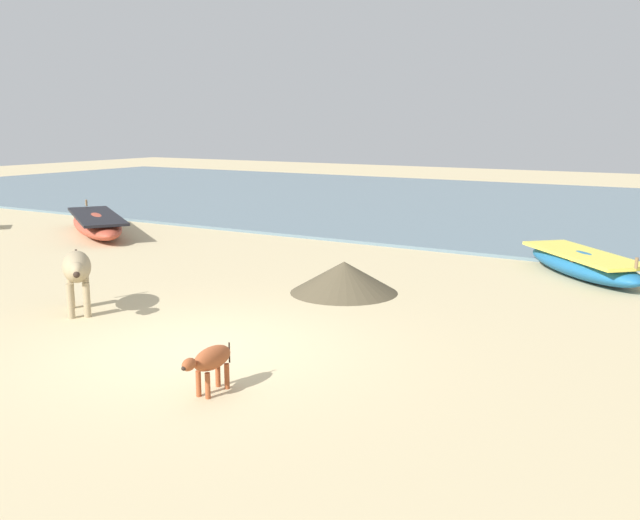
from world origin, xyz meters
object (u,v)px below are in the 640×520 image
Objects in this scene: fishing_boat_1 at (97,224)px; fishing_boat_2 at (583,264)px; cow_adult_dun at (77,270)px; calf_near_rust at (211,361)px.

fishing_boat_2 is at bearing -140.18° from fishing_boat_1.
cow_adult_dun reaches higher than calf_near_rust.
fishing_boat_2 is at bearing 87.87° from cow_adult_dun.
fishing_boat_1 is at bearing -127.18° from calf_near_rust.
fishing_boat_1 is at bearing -128.66° from fishing_boat_2.
fishing_boat_1 is 1.43× the size of fishing_boat_2.
calf_near_rust is at bearing 18.91° from cow_adult_dun.
cow_adult_dun is at bearing -112.38° from calf_near_rust.
cow_adult_dun is (-6.52, -7.23, 0.46)m from fishing_boat_2.
cow_adult_dun is 1.60× the size of calf_near_rust.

